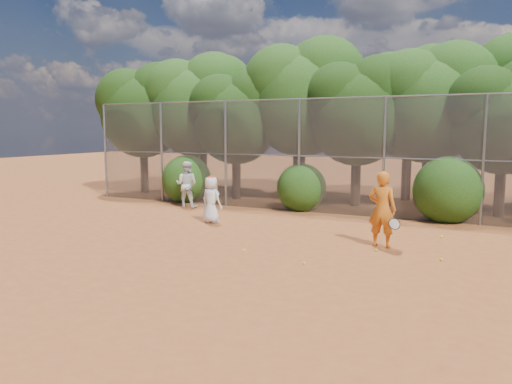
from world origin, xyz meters
The scene contains 24 objects.
ground centered at (0.00, 0.00, 0.00)m, with size 80.00×80.00×0.00m, color brown.
fence_back centered at (-0.12, 6.00, 2.05)m, with size 20.05×0.09×4.03m.
tree_0 centered at (-9.44, 8.04, 3.93)m, with size 4.38×3.81×6.00m.
tree_1 centered at (-6.94, 8.54, 4.16)m, with size 4.64×4.03×6.35m.
tree_2 centered at (-4.45, 7.83, 3.58)m, with size 3.99×3.47×5.47m.
tree_3 centered at (-1.94, 8.84, 4.40)m, with size 4.89×4.26×6.70m.
tree_4 centered at (0.55, 8.24, 3.76)m, with size 4.19×3.64×5.73m.
tree_5 centered at (3.06, 9.04, 4.05)m, with size 4.51×3.92×6.17m.
tree_6 centered at (5.55, 8.03, 3.47)m, with size 3.86×3.36×5.29m.
tree_9 centered at (-7.94, 10.84, 4.34)m, with size 4.83×4.20×6.62m.
tree_10 centered at (-2.93, 11.05, 4.63)m, with size 5.15×4.48×7.06m.
tree_11 centered at (2.06, 10.64, 4.16)m, with size 4.64×4.03×6.35m.
bush_0 centered at (-6.00, 6.30, 1.00)m, with size 2.00×2.00×2.00m, color #1C4110.
bush_1 centered at (-1.00, 6.30, 0.90)m, with size 1.80×1.80×1.80m, color #1C4110.
bush_2 centered at (4.00, 6.30, 1.10)m, with size 2.20×2.20×2.20m, color #1C4110.
player_yellow centered at (2.86, 1.80, 0.96)m, with size 0.88×0.59×1.92m.
player_teen centered at (-2.66, 2.69, 0.75)m, with size 0.79×0.58×1.50m.
player_white centered at (-5.13, 4.99, 0.87)m, with size 0.97×0.88×1.74m.
ball_0 centered at (2.85, 1.26, 0.03)m, with size 0.07×0.07×0.07m, color #C8D426.
ball_1 centered at (4.11, 3.54, 0.03)m, with size 0.07×0.07×0.07m, color #C8D426.
ball_2 centered at (1.69, -0.63, 0.03)m, with size 0.07×0.07×0.07m, color #C8D426.
ball_3 centered at (4.37, 1.02, 0.03)m, with size 0.07×0.07×0.07m, color #C8D426.
ball_4 centered at (-0.01, -0.19, 0.03)m, with size 0.07×0.07×0.07m, color #C8D426.
ball_5 centered at (4.13, 3.60, 0.03)m, with size 0.07×0.07×0.07m, color #C8D426.
Camera 1 is at (5.40, -10.66, 2.96)m, focal length 35.00 mm.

